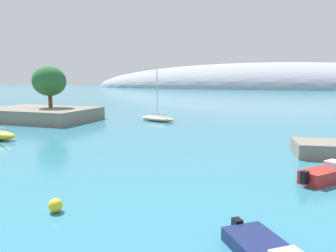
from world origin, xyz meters
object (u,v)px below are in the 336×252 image
(sailboat_sand_mid_mooring, at_px, (157,118))
(motorboat_red_foreground, at_px, (327,174))
(tree_clump_shore, at_px, (49,81))
(mooring_buoy_yellow, at_px, (55,205))

(sailboat_sand_mid_mooring, height_order, motorboat_red_foreground, sailboat_sand_mid_mooring)
(tree_clump_shore, distance_m, mooring_buoy_yellow, 39.79)
(tree_clump_shore, xyz_separation_m, motorboat_red_foreground, (39.16, -20.04, -5.94))
(sailboat_sand_mid_mooring, height_order, mooring_buoy_yellow, sailboat_sand_mid_mooring)
(tree_clump_shore, relative_size, mooring_buoy_yellow, 9.57)
(tree_clump_shore, relative_size, sailboat_sand_mid_mooring, 0.81)
(sailboat_sand_mid_mooring, distance_m, mooring_buoy_yellow, 35.34)
(sailboat_sand_mid_mooring, bearing_deg, mooring_buoy_yellow, 121.49)
(sailboat_sand_mid_mooring, xyz_separation_m, motorboat_red_foreground, (21.69, -24.37, -0.02))
(tree_clump_shore, xyz_separation_m, sailboat_sand_mid_mooring, (17.46, 4.32, -5.92))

